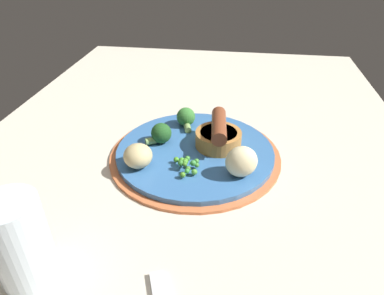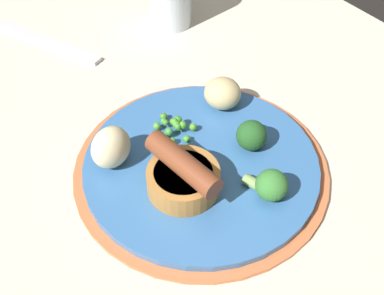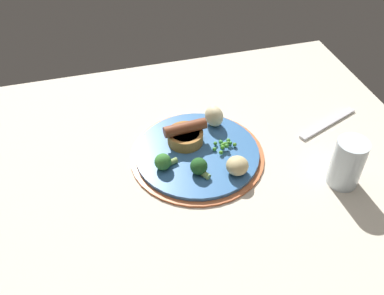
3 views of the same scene
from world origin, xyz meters
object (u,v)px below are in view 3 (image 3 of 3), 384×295
Objects in this scene: broccoli_floret_far at (199,167)px; potato_chunk_1 at (214,116)px; dinner_plate at (197,154)px; potato_chunk_0 at (237,166)px; pea_pile at (224,145)px; sausage_pudding at (185,135)px; drinking_glass at (347,163)px; fork at (328,123)px; broccoli_floret_near at (164,162)px.

potato_chunk_1 is at bearing -58.15° from broccoli_floret_far.
dinner_plate is 6.32× the size of potato_chunk_0.
pea_pile is 1.19× the size of potato_chunk_0.
sausage_pudding is 0.90× the size of drinking_glass.
broccoli_floret_far is 29.14cm from drinking_glass.
drinking_glass is (-20.09, 22.86, 1.45)cm from potato_chunk_1.
dinner_plate is 3.04× the size of sausage_pudding.
potato_chunk_1 is at bearing -128.51° from dinner_plate.
dinner_plate is 6.32× the size of broccoli_floret_far.
potato_chunk_0 is 28.76cm from fork.
sausage_pudding is at bearing 27.02° from potato_chunk_1.
broccoli_floret_far reaches higher than pea_pile.
sausage_pudding reaches higher than fork.
dinner_plate is 30.66cm from drinking_glass.
broccoli_floret_far is 15.91cm from potato_chunk_1.
potato_chunk_0 is at bearing 126.54° from dinner_plate.
broccoli_floret_near reaches higher than fork.
broccoli_floret_near is at bearing 41.26° from sausage_pudding.
broccoli_floret_far is at bearing 77.28° from dinner_plate.
sausage_pudding is (1.65, -3.76, 2.88)cm from dinner_plate.
broccoli_floret_near is at bearing 36.76° from potato_chunk_1.
sausage_pudding is 9.16cm from broccoli_floret_near.
drinking_glass is at bearing 150.09° from dinner_plate.
potato_chunk_1 is 30.46cm from drinking_glass.
broccoli_floret_near is at bearing -19.71° from drinking_glass.
broccoli_floret_near is (13.83, 2.20, 0.68)cm from pea_pile.
pea_pile is (-5.83, 0.64, 1.82)cm from dinner_plate.
sausage_pudding is 8.79cm from potato_chunk_1.
potato_chunk_1 is 0.27× the size of fork.
sausage_pudding is 1.89× the size of broccoli_floret_near.
drinking_glass is at bearing 48.21° from fork.
sausage_pudding is 9.99cm from broccoli_floret_far.
potato_chunk_0 is 0.25× the size of fork.
sausage_pudding reaches higher than potato_chunk_1.
broccoli_floret_far is 7.68cm from potato_chunk_0.
sausage_pudding reaches higher than broccoli_floret_far.
pea_pile is 8.53cm from potato_chunk_1.
dinner_plate is at bearing -53.46° from potato_chunk_0.
pea_pile is at bearing 173.76° from dinner_plate.
potato_chunk_0 is at bearing 89.50° from potato_chunk_1.
fork is (-26.53, 5.57, -3.57)cm from potato_chunk_1.
pea_pile is at bearing -82.03° from broccoli_floret_far.
sausage_pudding is at bearing -23.97° from fork.
potato_chunk_1 is at bearing -90.50° from potato_chunk_0.
sausage_pudding is at bearing -57.15° from potato_chunk_0.
fork is 1.69× the size of drinking_glass.
potato_chunk_1 is (-0.35, -8.39, 1.48)cm from pea_pile.
fork is (-34.11, -8.40, -2.81)cm from broccoli_floret_far.
broccoli_floret_far reaches higher than fork.
broccoli_floret_near is 36.46cm from drinking_glass.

